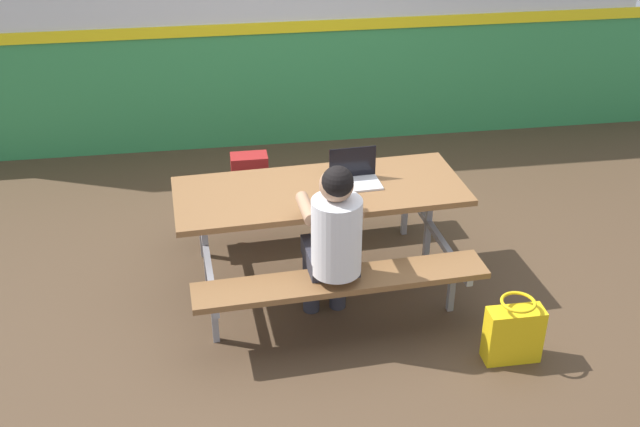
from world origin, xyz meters
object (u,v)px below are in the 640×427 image
laptop_silver (355,176)px  tote_bag_bright (513,333)px  picnic_table_main (320,210)px  backpack_dark (250,179)px  student_nearer (333,236)px

laptop_silver → tote_bag_bright: bearing=-53.4°
picnic_table_main → backpack_dark: bearing=107.6°
student_nearer → laptop_silver: 0.66m
tote_bag_bright → student_nearer: bearing=156.9°
backpack_dark → tote_bag_bright: size_ratio=1.02×
student_nearer → backpack_dark: (-0.39, 1.80, -0.49)m
picnic_table_main → backpack_dark: (-0.39, 1.24, -0.36)m
picnic_table_main → student_nearer: (-0.00, -0.56, 0.13)m
picnic_table_main → backpack_dark: size_ratio=4.44×
picnic_table_main → tote_bag_bright: (1.02, -0.99, -0.38)m
student_nearer → laptop_silver: bearing=67.9°
backpack_dark → student_nearer: bearing=-77.8°
laptop_silver → backpack_dark: (-0.64, 1.19, -0.57)m
student_nearer → tote_bag_bright: 1.23m
laptop_silver → tote_bag_bright: laptop_silver is taller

